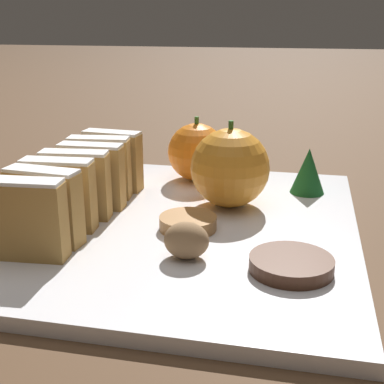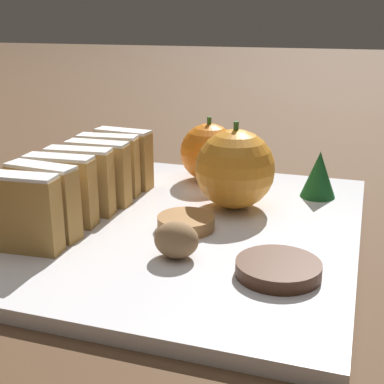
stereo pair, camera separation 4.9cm
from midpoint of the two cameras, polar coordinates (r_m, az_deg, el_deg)
name	(u,v)px [view 2 (the right image)]	position (r m, az deg, el deg)	size (l,w,h in m)	color
ground_plane	(192,234)	(0.51, 2.79, -4.54)	(6.00, 6.00, 0.00)	#513823
serving_platter	(192,228)	(0.51, 2.80, -3.92)	(0.30, 0.38, 0.01)	white
stollen_slice_front	(22,213)	(0.45, -14.77, -2.24)	(0.07, 0.03, 0.07)	#B28442
stollen_slice_second	(44,201)	(0.47, -12.71, -1.02)	(0.07, 0.03, 0.07)	#B28442
stollen_slice_third	(61,191)	(0.50, -11.08, 0.11)	(0.07, 0.03, 0.07)	#B28442
stollen_slice_fourth	(80,181)	(0.52, -9.23, 1.09)	(0.07, 0.03, 0.07)	#B28442
stollen_slice_fifth	(98,173)	(0.55, -7.43, 1.97)	(0.06, 0.02, 0.07)	#B28442
stollen_slice_sixth	(109,165)	(0.57, -6.46, 2.82)	(0.07, 0.03, 0.07)	#B28442
stollen_slice_back	(124,158)	(0.60, -4.96, 3.55)	(0.07, 0.03, 0.07)	#B28442
orange_near	(235,169)	(0.53, 7.25, 2.40)	(0.08, 0.08, 0.09)	orange
orange_far	(209,152)	(0.62, 4.09, 4.22)	(0.07, 0.07, 0.08)	orange
walnut	(176,240)	(0.43, 1.63, -5.20)	(0.04, 0.03, 0.03)	#8E6B47
chocolate_cookie	(278,269)	(0.41, 12.63, -8.07)	(0.06, 0.06, 0.01)	#472819
gingerbread_cookie	(187,223)	(0.49, 2.32, -3.34)	(0.05, 0.05, 0.01)	#A3703D
evergreen_sprig	(319,174)	(0.59, 15.76, 1.78)	(0.04, 0.04, 0.05)	#195623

